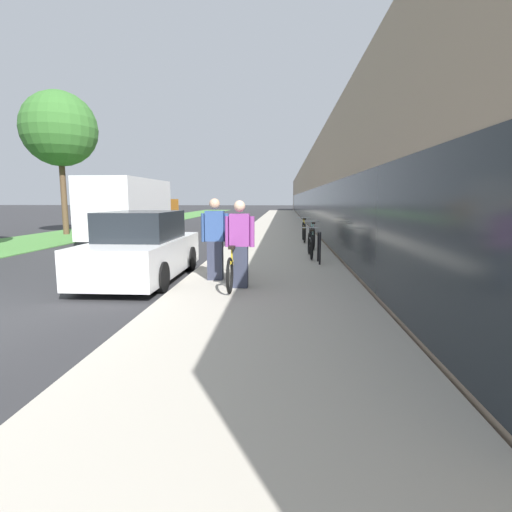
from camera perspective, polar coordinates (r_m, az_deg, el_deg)
name	(u,v)px	position (r m, az deg, el deg)	size (l,w,h in m)	color
sidewalk_slab	(279,226)	(25.85, 3.32, 4.29)	(3.67, 70.00, 0.11)	#BCB5A5
storefront_facade	(364,192)	(34.43, 15.14, 8.84)	(10.01, 70.00, 4.75)	gray
lawn_strip	(144,222)	(31.67, -15.68, 4.64)	(4.12, 70.00, 0.03)	#518E42
tandem_bicycle	(235,266)	(7.94, -2.98, -1.48)	(0.52, 2.32, 0.83)	black
person_rider	(240,244)	(7.57, -2.34, 1.70)	(0.56, 0.22, 1.66)	#33384C
person_bystander	(215,239)	(8.35, -5.87, 2.40)	(0.58, 0.23, 1.69)	#33384C
bike_rack_hoop	(319,244)	(10.64, 9.01, 1.74)	(0.05, 0.60, 0.84)	black
cruiser_bike_nearest	(310,245)	(11.73, 7.77, 1.60)	(0.52, 1.79, 0.84)	black
cruiser_bike_middle	(312,237)	(13.86, 8.05, 2.71)	(0.52, 1.77, 0.92)	black
cruiser_bike_farthest	(304,231)	(16.06, 6.86, 3.50)	(0.52, 1.84, 0.95)	black
parked_sedan_curbside	(142,249)	(9.19, -15.91, 0.95)	(1.74, 4.02, 1.52)	white
moving_truck	(134,209)	(18.54, -17.08, 6.39)	(2.23, 7.21, 2.62)	orange
street_tree_far	(59,129)	(22.45, -26.28, 15.93)	(3.58, 3.58, 6.95)	brown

